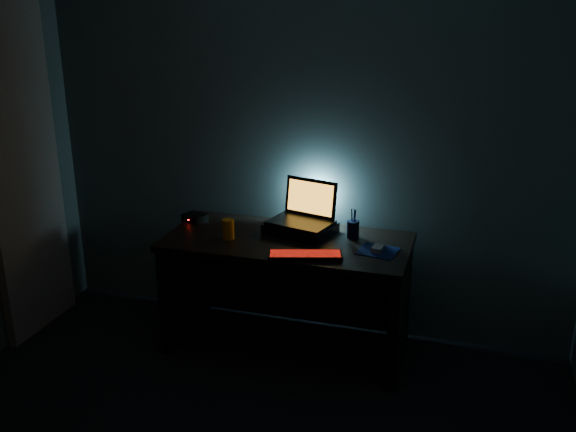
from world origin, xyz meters
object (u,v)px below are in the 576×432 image
object	(u,v)px
mouse	(378,248)
router	(195,218)
juice_glass	(228,229)
pen_cup	(353,229)
laptop	(305,212)
keyboard	(305,255)

from	to	relation	value
mouse	router	world-z (taller)	router
juice_glass	router	bearing A→B (deg)	144.65
pen_cup	juice_glass	distance (m)	0.77
laptop	juice_glass	xyz separation A→B (m)	(-0.41, -0.28, -0.06)
pen_cup	router	world-z (taller)	pen_cup
keyboard	juice_glass	bearing A→B (deg)	147.79
pen_cup	keyboard	bearing A→B (deg)	-117.11
pen_cup	router	xyz separation A→B (m)	(-1.06, -0.00, -0.03)
juice_glass	mouse	bearing A→B (deg)	3.77
pen_cup	juice_glass	size ratio (longest dim) A/B	0.87
router	laptop	bearing A→B (deg)	24.70
keyboard	mouse	distance (m)	0.44
keyboard	mouse	xyz separation A→B (m)	(0.38, 0.21, 0.01)
keyboard	juice_glass	xyz separation A→B (m)	(-0.53, 0.15, 0.05)
laptop	mouse	xyz separation A→B (m)	(0.51, -0.22, -0.10)
mouse	pen_cup	bearing A→B (deg)	144.69
laptop	router	size ratio (longest dim) A/B	2.46
mouse	router	bearing A→B (deg)	-179.65
laptop	pen_cup	bearing A→B (deg)	7.56
mouse	keyboard	bearing A→B (deg)	-142.97
mouse	juice_glass	world-z (taller)	juice_glass
juice_glass	laptop	bearing A→B (deg)	34.06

